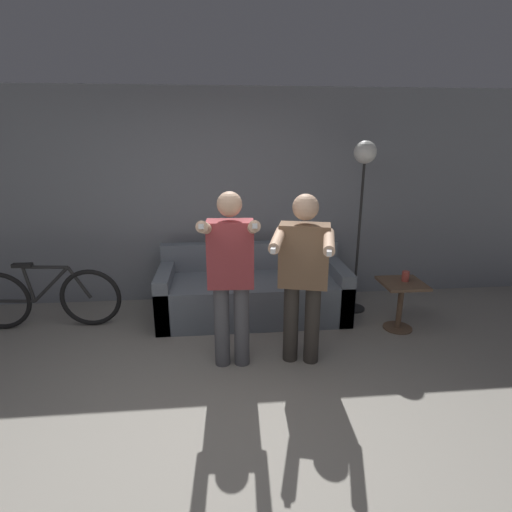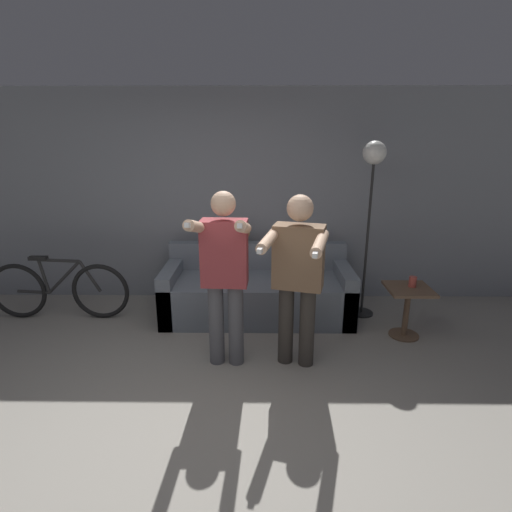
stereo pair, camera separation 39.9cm
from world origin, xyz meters
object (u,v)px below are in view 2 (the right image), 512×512
object	(u,v)px
side_table	(408,302)
floor_lamp	(373,175)
couch	(258,293)
person_left	(224,269)
cup	(413,282)
person_right	(298,271)
bicycle	(59,290)
cat	(236,236)

from	to	relation	value
side_table	floor_lamp	bearing A→B (deg)	120.21
couch	person_left	xyz separation A→B (m)	(-0.28, -1.06, 0.65)
couch	cup	xyz separation A→B (m)	(1.61, -0.48, 0.32)
person_right	bicycle	world-z (taller)	person_right
person_left	side_table	size ratio (longest dim) A/B	2.94
person_right	cat	xyz separation A→B (m)	(-0.62, 1.39, -0.04)
cat	bicycle	distance (m)	2.14
person_left	couch	bearing A→B (deg)	78.04
cat	side_table	size ratio (longest dim) A/B	0.83
person_right	floor_lamp	bearing A→B (deg)	66.21
side_table	bicycle	size ratio (longest dim) A/B	0.34
couch	cat	bearing A→B (deg)	128.37
cat	person_left	bearing A→B (deg)	-90.68
floor_lamp	cup	size ratio (longest dim) A/B	18.22
cup	person_right	bearing A→B (deg)	-155.01
person_left	cup	size ratio (longest dim) A/B	14.67
couch	cup	world-z (taller)	couch
person_right	cat	bearing A→B (deg)	129.20
couch	floor_lamp	world-z (taller)	floor_lamp
person_left	cup	world-z (taller)	person_left
couch	floor_lamp	distance (m)	1.85
person_left	bicycle	distance (m)	2.30
couch	side_table	world-z (taller)	couch
person_left	side_table	world-z (taller)	person_left
side_table	bicycle	xyz separation A→B (m)	(-3.85, 0.40, -0.04)
couch	person_right	size ratio (longest dim) A/B	1.36
person_right	side_table	world-z (taller)	person_right
cup	bicycle	xyz separation A→B (m)	(-3.89, 0.38, -0.26)
floor_lamp	side_table	world-z (taller)	floor_lamp
floor_lamp	cup	xyz separation A→B (m)	(0.36, -0.52, -1.04)
floor_lamp	cup	world-z (taller)	floor_lamp
floor_lamp	bicycle	bearing A→B (deg)	-177.65
side_table	couch	bearing A→B (deg)	162.13
person_left	floor_lamp	world-z (taller)	floor_lamp
couch	bicycle	size ratio (longest dim) A/B	1.33
couch	person_right	distance (m)	1.29
bicycle	cat	bearing A→B (deg)	12.21
person_right	side_table	size ratio (longest dim) A/B	2.89
person_left	floor_lamp	size ratio (longest dim) A/B	0.81
floor_lamp	side_table	bearing A→B (deg)	-59.79
floor_lamp	side_table	distance (m)	1.40
cup	bicycle	bearing A→B (deg)	174.50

